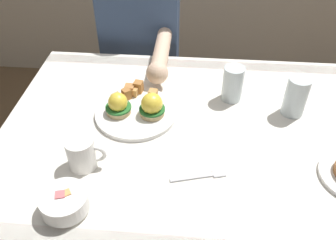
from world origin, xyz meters
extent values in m
cube|color=white|center=(0.00, 0.00, 0.73)|extent=(1.20, 0.90, 0.03)
cube|color=#B23838|center=(0.00, 0.40, 0.74)|extent=(1.20, 0.06, 0.00)
cube|color=brown|center=(-0.55, 0.40, 0.36)|extent=(0.06, 0.06, 0.71)
cube|color=brown|center=(0.55, 0.40, 0.36)|extent=(0.06, 0.06, 0.71)
cylinder|color=white|center=(-0.18, 0.07, 0.75)|extent=(0.27, 0.27, 0.01)
cylinder|color=tan|center=(-0.24, 0.06, 0.76)|extent=(0.08, 0.08, 0.02)
cylinder|color=#286B2D|center=(-0.24, 0.06, 0.78)|extent=(0.08, 0.08, 0.01)
sphere|color=yellow|center=(-0.24, 0.06, 0.80)|extent=(0.06, 0.06, 0.06)
cylinder|color=tan|center=(-0.13, 0.06, 0.76)|extent=(0.08, 0.08, 0.02)
cylinder|color=#236028|center=(-0.13, 0.06, 0.78)|extent=(0.08, 0.08, 0.01)
sphere|color=yellow|center=(-0.13, 0.06, 0.80)|extent=(0.07, 0.07, 0.07)
cube|color=#AD7038|center=(-0.22, 0.15, 0.77)|extent=(0.02, 0.02, 0.03)
cube|color=#B77A42|center=(-0.22, 0.16, 0.77)|extent=(0.03, 0.03, 0.03)
cube|color=tan|center=(-0.25, 0.11, 0.77)|extent=(0.04, 0.04, 0.03)
cube|color=#AD7038|center=(-0.22, 0.13, 0.77)|extent=(0.04, 0.04, 0.04)
cube|color=#AD7038|center=(-0.19, 0.18, 0.77)|extent=(0.03, 0.03, 0.04)
cube|color=tan|center=(-0.13, 0.14, 0.77)|extent=(0.03, 0.03, 0.03)
cube|color=tan|center=(-0.20, 0.15, 0.77)|extent=(0.03, 0.03, 0.03)
cylinder|color=white|center=(-0.30, -0.32, 0.74)|extent=(0.10, 0.10, 0.01)
cylinder|color=white|center=(-0.30, -0.32, 0.77)|extent=(0.12, 0.12, 0.04)
cube|color=#B7E093|center=(-0.32, -0.32, 0.78)|extent=(0.02, 0.02, 0.02)
cube|color=#B7E093|center=(-0.31, -0.32, 0.77)|extent=(0.03, 0.03, 0.02)
cube|color=#EA6B70|center=(-0.31, -0.32, 0.79)|extent=(0.03, 0.03, 0.02)
cube|color=#F4A85B|center=(-0.29, -0.31, 0.79)|extent=(0.03, 0.03, 0.02)
cylinder|color=white|center=(-0.30, -0.17, 0.79)|extent=(0.08, 0.08, 0.09)
cylinder|color=black|center=(-0.30, -0.17, 0.83)|extent=(0.07, 0.07, 0.01)
torus|color=white|center=(-0.25, -0.17, 0.79)|extent=(0.06, 0.01, 0.06)
cube|color=silver|center=(0.01, -0.19, 0.74)|extent=(0.12, 0.04, 0.00)
cube|color=silver|center=(0.09, -0.17, 0.74)|extent=(0.04, 0.03, 0.00)
cylinder|color=silver|center=(0.33, 0.12, 0.81)|extent=(0.07, 0.07, 0.13)
cylinder|color=silver|center=(0.33, 0.12, 0.79)|extent=(0.07, 0.07, 0.09)
cylinder|color=silver|center=(0.14, 0.18, 0.80)|extent=(0.07, 0.07, 0.12)
cylinder|color=silver|center=(0.14, 0.18, 0.78)|extent=(0.06, 0.06, 0.08)
cylinder|color=#33333D|center=(-0.34, 0.53, 0.23)|extent=(0.11, 0.11, 0.45)
cylinder|color=#33333D|center=(-0.16, 0.53, 0.23)|extent=(0.11, 0.11, 0.45)
cube|color=#384C70|center=(-0.25, 0.63, 0.70)|extent=(0.34, 0.20, 0.50)
cylinder|color=beige|center=(-0.13, 0.38, 0.80)|extent=(0.06, 0.30, 0.06)
sphere|color=beige|center=(-0.13, 0.23, 0.80)|extent=(0.08, 0.08, 0.08)
camera|label=1|loc=(0.00, -0.83, 1.49)|focal=38.04mm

